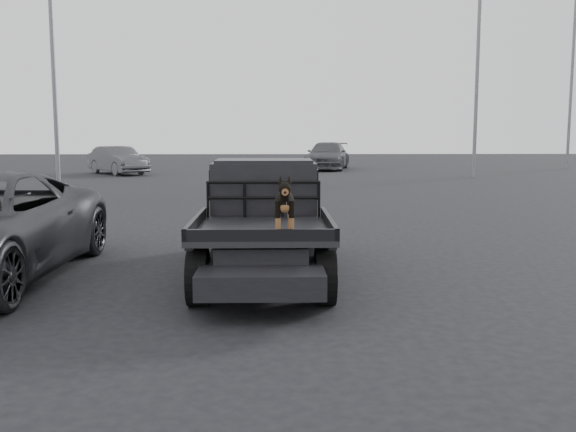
{
  "coord_description": "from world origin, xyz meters",
  "views": [
    {
      "loc": [
        0.91,
        -7.95,
        2.25
      ],
      "look_at": [
        1.08,
        -0.38,
        1.26
      ],
      "focal_mm": 40.0,
      "sensor_mm": 36.0,
      "label": 1
    }
  ],
  "objects_px": {
    "distant_car_a": "(118,160)",
    "floodlight_near": "(51,7)",
    "floodlight_far": "(574,30)",
    "distant_car_b": "(327,156)",
    "floodlight_mid": "(479,18)",
    "dog": "(284,206)",
    "flatbed_ute": "(264,248)"
  },
  "relations": [
    {
      "from": "dog",
      "to": "floodlight_near",
      "type": "relative_size",
      "value": 0.05
    },
    {
      "from": "floodlight_near",
      "to": "floodlight_far",
      "type": "relative_size",
      "value": 0.87
    },
    {
      "from": "distant_car_a",
      "to": "floodlight_mid",
      "type": "xyz_separation_m",
      "value": [
        18.45,
        -3.37,
        7.0
      ]
    },
    {
      "from": "floodlight_far",
      "to": "distant_car_b",
      "type": "bearing_deg",
      "value": -179.21
    },
    {
      "from": "flatbed_ute",
      "to": "floodlight_mid",
      "type": "relative_size",
      "value": 0.38
    },
    {
      "from": "flatbed_ute",
      "to": "floodlight_near",
      "type": "relative_size",
      "value": 0.4
    },
    {
      "from": "floodlight_mid",
      "to": "floodlight_far",
      "type": "xyz_separation_m",
      "value": [
        8.33,
        7.86,
        0.66
      ]
    },
    {
      "from": "distant_car_b",
      "to": "floodlight_mid",
      "type": "xyz_separation_m",
      "value": [
        6.67,
        -7.65,
        6.93
      ]
    },
    {
      "from": "distant_car_a",
      "to": "floodlight_far",
      "type": "relative_size",
      "value": 0.29
    },
    {
      "from": "floodlight_near",
      "to": "floodlight_far",
      "type": "height_order",
      "value": "floodlight_far"
    },
    {
      "from": "distant_car_b",
      "to": "floodlight_mid",
      "type": "relative_size",
      "value": 0.4
    },
    {
      "from": "dog",
      "to": "flatbed_ute",
      "type": "bearing_deg",
      "value": 101.62
    },
    {
      "from": "distant_car_a",
      "to": "distant_car_b",
      "type": "height_order",
      "value": "distant_car_b"
    },
    {
      "from": "distant_car_a",
      "to": "floodlight_far",
      "type": "distance_m",
      "value": 28.21
    },
    {
      "from": "floodlight_near",
      "to": "floodlight_mid",
      "type": "relative_size",
      "value": 0.95
    },
    {
      "from": "distant_car_a",
      "to": "floodlight_near",
      "type": "xyz_separation_m",
      "value": [
        -0.73,
        -7.58,
        6.64
      ]
    },
    {
      "from": "distant_car_b",
      "to": "floodlight_near",
      "type": "relative_size",
      "value": 0.42
    },
    {
      "from": "floodlight_far",
      "to": "flatbed_ute",
      "type": "bearing_deg",
      "value": -121.87
    },
    {
      "from": "distant_car_b",
      "to": "floodlight_near",
      "type": "xyz_separation_m",
      "value": [
        -12.51,
        -11.87,
        6.57
      ]
    },
    {
      "from": "dog",
      "to": "distant_car_a",
      "type": "relative_size",
      "value": 0.16
    },
    {
      "from": "distant_car_a",
      "to": "floodlight_mid",
      "type": "relative_size",
      "value": 0.32
    },
    {
      "from": "dog",
      "to": "floodlight_mid",
      "type": "height_order",
      "value": "floodlight_mid"
    },
    {
      "from": "distant_car_a",
      "to": "floodlight_near",
      "type": "relative_size",
      "value": 0.34
    },
    {
      "from": "distant_car_b",
      "to": "floodlight_mid",
      "type": "bearing_deg",
      "value": -37.15
    },
    {
      "from": "flatbed_ute",
      "to": "floodlight_mid",
      "type": "distance_m",
      "value": 25.19
    },
    {
      "from": "distant_car_b",
      "to": "floodlight_far",
      "type": "bearing_deg",
      "value": 12.56
    },
    {
      "from": "floodlight_near",
      "to": "floodlight_far",
      "type": "bearing_deg",
      "value": 23.7
    },
    {
      "from": "dog",
      "to": "floodlight_far",
      "type": "relative_size",
      "value": 0.05
    },
    {
      "from": "flatbed_ute",
      "to": "floodlight_near",
      "type": "distance_m",
      "value": 21.0
    },
    {
      "from": "distant_car_a",
      "to": "floodlight_near",
      "type": "distance_m",
      "value": 10.11
    },
    {
      "from": "dog",
      "to": "floodlight_near",
      "type": "height_order",
      "value": "floodlight_near"
    },
    {
      "from": "floodlight_near",
      "to": "floodlight_far",
      "type": "distance_m",
      "value": 30.06
    }
  ]
}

